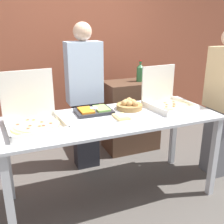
% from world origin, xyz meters
% --- Properties ---
extents(ground_plane, '(16.00, 16.00, 0.00)m').
position_xyz_m(ground_plane, '(0.00, 0.00, 0.00)').
color(ground_plane, '#514C47').
extents(brick_wall_behind, '(10.00, 0.06, 2.80)m').
position_xyz_m(brick_wall_behind, '(0.00, 1.70, 1.40)').
color(brick_wall_behind, '#9E5138').
rests_on(brick_wall_behind, ground_plane).
extents(buffet_table, '(2.03, 0.80, 0.87)m').
position_xyz_m(buffet_table, '(0.00, 0.00, 0.76)').
color(buffet_table, silver).
rests_on(buffet_table, ground_plane).
extents(pizza_box_far_left, '(0.50, 0.51, 0.45)m').
position_xyz_m(pizza_box_far_left, '(-0.70, 0.03, 0.95)').
color(pizza_box_far_left, silver).
rests_on(pizza_box_far_left, buffet_table).
extents(pizza_box_far_right, '(0.46, 0.47, 0.41)m').
position_xyz_m(pizza_box_far_right, '(0.65, 0.07, 0.95)').
color(pizza_box_far_right, silver).
rests_on(pizza_box_far_right, buffet_table).
extents(paper_plate_front_right, '(0.21, 0.21, 0.03)m').
position_xyz_m(paper_plate_front_right, '(0.06, -0.07, 0.89)').
color(paper_plate_front_right, white).
rests_on(paper_plate_front_right, buffet_table).
extents(veggie_tray, '(0.36, 0.25, 0.05)m').
position_xyz_m(veggie_tray, '(-0.12, 0.18, 0.89)').
color(veggie_tray, '#28282D').
rests_on(veggie_tray, buffet_table).
extents(bread_basket, '(0.27, 0.27, 0.10)m').
position_xyz_m(bread_basket, '(0.26, 0.16, 0.91)').
color(bread_basket, '#9E7542').
rests_on(bread_basket, buffet_table).
extents(sideboard_podium, '(0.73, 0.45, 0.97)m').
position_xyz_m(sideboard_podium, '(0.67, 0.95, 0.48)').
color(sideboard_podium, '#4C3323').
rests_on(sideboard_podium, ground_plane).
extents(soda_bottle, '(0.09, 0.09, 0.28)m').
position_xyz_m(soda_bottle, '(0.78, 0.93, 1.09)').
color(soda_bottle, '#2D6638').
rests_on(soda_bottle, sideboard_podium).
extents(soda_can_silver, '(0.07, 0.07, 0.12)m').
position_xyz_m(soda_can_silver, '(0.89, 0.94, 1.03)').
color(soda_can_silver, silver).
rests_on(soda_can_silver, sideboard_podium).
extents(person_guest_cap, '(0.40, 0.22, 1.73)m').
position_xyz_m(person_guest_cap, '(-0.06, 0.72, 0.90)').
color(person_guest_cap, black).
rests_on(person_guest_cap, ground_plane).
extents(person_guest_plaid, '(0.22, 0.40, 1.67)m').
position_xyz_m(person_guest_plaid, '(1.32, -0.02, 0.87)').
color(person_guest_plaid, slate).
rests_on(person_guest_plaid, ground_plane).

